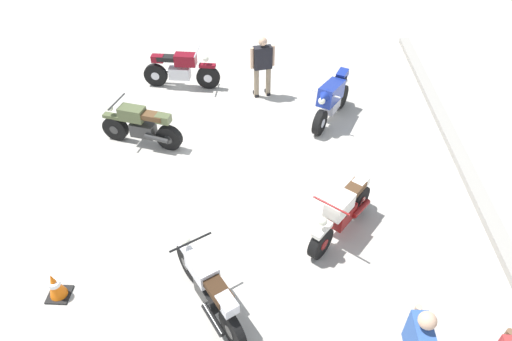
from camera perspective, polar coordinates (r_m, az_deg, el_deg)
The scene contains 9 objects.
ground_plane at distance 9.37m, azimuth -0.70°, elevation -1.49°, with size 40.00×40.00×0.00m, color #B7B2A8.
curb_edge at distance 10.21m, azimuth 26.06°, elevation -1.80°, with size 14.00×0.30×0.15m, color #9C978F.
motorcycle_cream_vintage at distance 8.21m, azimuth 10.93°, elevation -5.29°, with size 1.67×1.28×1.07m.
motorcycle_olive_vintage at distance 10.44m, azimuth -14.44°, elevation 5.47°, with size 0.85×1.93×1.07m.
motorcycle_blue_sportbike at distance 11.05m, azimuth 9.60°, elevation 9.03°, with size 1.83×1.07×1.14m.
motorcycle_silver_cruiser at distance 7.06m, azimuth -6.10°, elevation -14.53°, with size 1.77×1.31×1.09m.
motorcycle_maroon_cruiser at distance 12.49m, azimuth -9.57°, elevation 12.58°, with size 0.70×2.09×1.09m.
person_in_black_shirt at distance 11.72m, azimuth 0.84°, elevation 13.45°, with size 0.42×0.64×1.65m.
traffic_cone at distance 8.02m, azimuth -24.23°, elevation -13.23°, with size 0.36×0.36×0.53m.
Camera 1 is at (6.94, 0.42, 6.29)m, focal length 31.39 mm.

